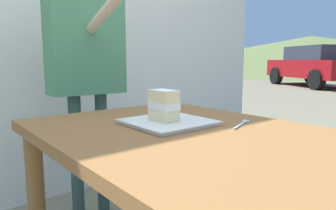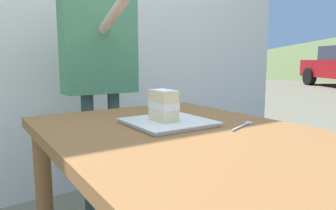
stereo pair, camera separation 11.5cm
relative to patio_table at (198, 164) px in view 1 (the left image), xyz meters
The scene contains 7 objects.
patio_table is the anchor object (origin of this frame).
dessert_plate 0.21m from the patio_table, ahead, with size 0.29×0.29×0.02m.
cake_slice 0.25m from the patio_table, ahead, with size 0.11×0.08×0.12m.
dessert_fork 0.25m from the patio_table, 91.23° to the right, with size 0.08×0.16×0.01m.
diner_person 1.02m from the patio_table, ahead, with size 0.55×0.42×1.51m.
parked_car_near 11.41m from the patio_table, 66.12° to the right, with size 4.16×3.27×1.44m.
distant_hill 32.26m from the patio_table, 64.24° to the right, with size 36.23×36.23×3.22m.
Camera 1 is at (-0.71, 0.70, 0.96)m, focal length 33.03 mm.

